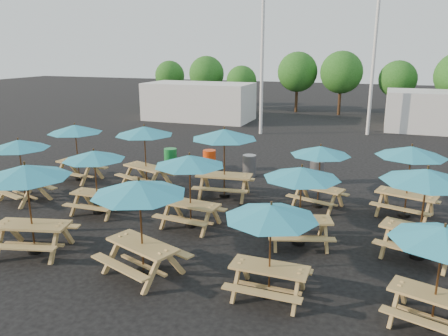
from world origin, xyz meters
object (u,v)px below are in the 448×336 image
(waste_bin_1, at_px, (209,160))
(picnic_unit_10, at_px, (302,177))
(picnic_unit_3, at_px, (26,176))
(picnic_unit_8, at_px, (224,138))
(picnic_unit_9, at_px, (271,217))
(waste_bin_2, at_px, (249,166))
(picnic_unit_7, at_px, (190,164))
(picnic_unit_2, at_px, (75,132))
(picnic_unit_4, at_px, (94,159))
(picnic_unit_14, at_px, (411,155))
(picnic_unit_6, at_px, (139,193))
(picnic_unit_12, at_px, (443,240))
(picnic_unit_1, at_px, (19,148))
(picnic_unit_11, at_px, (320,154))
(waste_bin_3, at_px, (317,172))
(waste_bin_0, at_px, (171,158))
(picnic_unit_13, at_px, (427,180))
(picnic_unit_5, at_px, (144,134))

(waste_bin_1, bearing_deg, picnic_unit_10, -50.54)
(picnic_unit_3, xyz_separation_m, picnic_unit_8, (3.24, 6.05, 0.09))
(picnic_unit_9, height_order, waste_bin_2, picnic_unit_9)
(picnic_unit_7, bearing_deg, picnic_unit_2, 160.76)
(picnic_unit_4, xyz_separation_m, picnic_unit_14, (9.60, 3.16, 0.18))
(picnic_unit_3, height_order, picnic_unit_6, picnic_unit_3)
(picnic_unit_12, xyz_separation_m, picnic_unit_14, (-0.29, 6.16, 0.20))
(picnic_unit_1, relative_size, waste_bin_1, 2.83)
(picnic_unit_11, distance_m, waste_bin_3, 3.23)
(picnic_unit_6, distance_m, waste_bin_2, 9.14)
(picnic_unit_9, height_order, waste_bin_1, picnic_unit_9)
(picnic_unit_9, xyz_separation_m, picnic_unit_11, (0.19, 6.09, 0.01))
(waste_bin_3, bearing_deg, waste_bin_1, 176.82)
(waste_bin_2, bearing_deg, waste_bin_0, -179.86)
(picnic_unit_1, xyz_separation_m, picnic_unit_13, (13.04, -0.05, 0.16))
(picnic_unit_3, relative_size, picnic_unit_12, 1.13)
(waste_bin_1, distance_m, waste_bin_3, 4.82)
(waste_bin_0, bearing_deg, picnic_unit_13, -29.97)
(picnic_unit_13, bearing_deg, waste_bin_0, 166.43)
(picnic_unit_3, height_order, waste_bin_0, picnic_unit_3)
(picnic_unit_5, distance_m, waste_bin_3, 7.08)
(picnic_unit_1, bearing_deg, waste_bin_3, 47.73)
(picnic_unit_6, height_order, waste_bin_2, picnic_unit_6)
(picnic_unit_8, distance_m, picnic_unit_11, 3.43)
(picnic_unit_7, distance_m, picnic_unit_8, 3.01)
(picnic_unit_2, bearing_deg, picnic_unit_6, -35.00)
(picnic_unit_14, bearing_deg, picnic_unit_3, -130.51)
(waste_bin_1, xyz_separation_m, waste_bin_3, (4.82, -0.27, 0.00))
(picnic_unit_1, bearing_deg, picnic_unit_4, 13.80)
(picnic_unit_6, bearing_deg, picnic_unit_9, 21.18)
(picnic_unit_1, distance_m, picnic_unit_10, 9.96)
(picnic_unit_7, xyz_separation_m, waste_bin_0, (-3.64, 5.91, -1.52))
(picnic_unit_1, height_order, waste_bin_3, picnic_unit_1)
(picnic_unit_2, bearing_deg, picnic_unit_12, -16.98)
(picnic_unit_10, distance_m, picnic_unit_13, 3.09)
(picnic_unit_1, xyz_separation_m, picnic_unit_8, (6.62, 2.85, 0.27))
(picnic_unit_7, height_order, picnic_unit_13, picnic_unit_13)
(picnic_unit_6, bearing_deg, picnic_unit_11, 81.73)
(picnic_unit_9, bearing_deg, picnic_unit_12, 0.98)
(picnic_unit_9, height_order, waste_bin_3, picnic_unit_9)
(picnic_unit_5, relative_size, waste_bin_2, 3.11)
(picnic_unit_13, bearing_deg, picnic_unit_4, -162.99)
(picnic_unit_11, height_order, waste_bin_0, picnic_unit_11)
(picnic_unit_6, relative_size, waste_bin_2, 3.10)
(picnic_unit_4, relative_size, picnic_unit_12, 0.87)
(picnic_unit_10, bearing_deg, picnic_unit_1, 160.89)
(picnic_unit_2, height_order, picnic_unit_4, picnic_unit_2)
(picnic_unit_1, bearing_deg, waste_bin_0, 79.38)
(picnic_unit_1, height_order, picnic_unit_5, picnic_unit_5)
(picnic_unit_1, relative_size, picnic_unit_5, 0.91)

